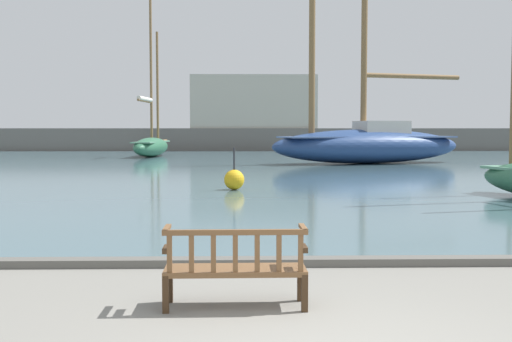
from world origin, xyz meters
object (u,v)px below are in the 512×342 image
(park_bench, at_px, (235,267))
(channel_buoy, at_px, (234,180))
(sailboat_far_starboard, at_px, (151,144))
(sailboat_mid_port, at_px, (368,141))

(park_bench, relative_size, channel_buoy, 1.19)
(channel_buoy, bearing_deg, park_bench, -89.36)
(park_bench, bearing_deg, sailboat_far_starboard, 99.31)
(sailboat_mid_port, distance_m, channel_buoy, 17.09)
(sailboat_mid_port, bearing_deg, channel_buoy, -115.43)
(sailboat_mid_port, xyz_separation_m, sailboat_far_starboard, (-13.38, 9.19, -0.37))
(park_bench, xyz_separation_m, sailboat_far_starboard, (-6.20, 37.79, 0.49))
(park_bench, xyz_separation_m, channel_buoy, (-0.15, 13.19, -0.06))
(sailboat_far_starboard, distance_m, channel_buoy, 25.34)
(park_bench, bearing_deg, channel_buoy, 90.64)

